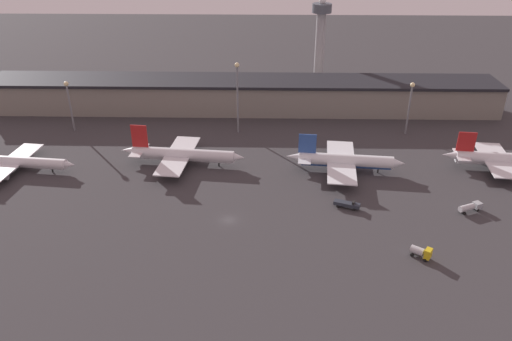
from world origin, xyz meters
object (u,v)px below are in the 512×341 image
(airplane_3, at_px, (501,159))
(service_vehicle_4, at_px, (347,204))
(airplane_0, at_px, (15,162))
(airplane_1, at_px, (182,155))
(airplane_2, at_px, (344,161))
(service_vehicle_2, at_px, (421,252))
(service_vehicle_1, at_px, (470,207))
(control_tower, at_px, (320,36))

(airplane_3, xyz_separation_m, service_vehicle_4, (-54.70, -25.72, -2.49))
(airplane_0, relative_size, airplane_1, 0.96)
(airplane_2, distance_m, service_vehicle_4, 23.49)
(service_vehicle_2, bearing_deg, service_vehicle_1, 82.54)
(service_vehicle_1, bearing_deg, airplane_0, 147.12)
(service_vehicle_1, bearing_deg, airplane_1, 138.34)
(airplane_0, height_order, control_tower, control_tower)
(airplane_3, bearing_deg, airplane_0, -172.74)
(airplane_1, distance_m, airplane_3, 107.54)
(airplane_1, xyz_separation_m, airplane_2, (54.97, -3.77, 0.17))
(airplane_2, xyz_separation_m, airplane_3, (52.56, 2.45, 0.01))
(airplane_2, xyz_separation_m, service_vehicle_4, (-2.13, -23.26, -2.48))
(service_vehicle_1, height_order, control_tower, control_tower)
(airplane_1, bearing_deg, service_vehicle_4, -21.34)
(service_vehicle_2, bearing_deg, airplane_1, 178.61)
(airplane_0, height_order, airplane_1, airplane_1)
(service_vehicle_4, bearing_deg, service_vehicle_1, 18.33)
(airplane_1, height_order, airplane_3, airplane_1)
(airplane_3, bearing_deg, service_vehicle_1, -119.84)
(airplane_1, xyz_separation_m, service_vehicle_1, (88.21, -28.30, -2.01))
(airplane_2, relative_size, service_vehicle_4, 5.01)
(airplane_2, xyz_separation_m, service_vehicle_1, (33.25, -24.53, -2.17))
(airplane_2, height_order, service_vehicle_2, airplane_2)
(airplane_2, relative_size, airplane_3, 1.03)
(airplane_0, distance_m, service_vehicle_4, 110.02)
(service_vehicle_4, bearing_deg, airplane_2, 105.14)
(airplane_2, distance_m, service_vehicle_2, 48.30)
(airplane_2, bearing_deg, airplane_1, -178.16)
(airplane_3, relative_size, service_vehicle_1, 5.06)
(airplane_2, height_order, airplane_3, airplane_3)
(airplane_0, bearing_deg, airplane_3, 7.26)
(airplane_2, bearing_deg, airplane_0, -173.30)
(service_vehicle_1, bearing_deg, airplane_2, 119.71)
(service_vehicle_2, bearing_deg, service_vehicle_4, 158.61)
(airplane_0, bearing_deg, airplane_2, 6.70)
(airplane_0, relative_size, airplane_3, 1.08)
(service_vehicle_4, bearing_deg, airplane_0, -170.87)
(airplane_3, xyz_separation_m, service_vehicle_2, (-39.28, -48.85, -2.01))
(service_vehicle_4, distance_m, control_tower, 114.86)
(control_tower, bearing_deg, airplane_0, -140.10)
(service_vehicle_1, bearing_deg, control_tower, 82.94)
(airplane_0, distance_m, control_tower, 143.54)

